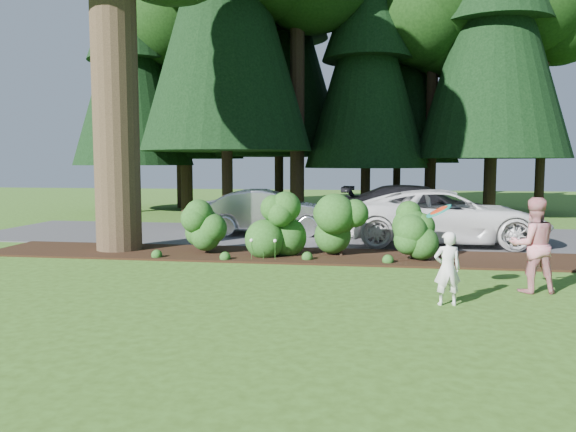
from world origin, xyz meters
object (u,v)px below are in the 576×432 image
object	(u,v)px
car_dark_suv	(420,208)
child	(447,268)
car_silver_wagon	(269,212)
adult	(533,245)
car_white_suv	(446,217)
frisbee	(439,211)

from	to	relation	value
car_dark_suv	child	xyz separation A→B (m)	(-0.35, -10.86, -0.20)
car_silver_wagon	adult	size ratio (longest dim) A/B	2.55
child	car_white_suv	bearing A→B (deg)	-106.23
car_silver_wagon	car_dark_suv	size ratio (longest dim) A/B	0.83
car_silver_wagon	adult	world-z (taller)	adult
car_white_suv	child	size ratio (longest dim) A/B	4.57
car_silver_wagon	car_white_suv	distance (m)	5.86
frisbee	child	bearing A→B (deg)	-71.27
car_white_suv	adult	size ratio (longest dim) A/B	3.24
car_white_suv	car_dark_suv	size ratio (longest dim) A/B	1.05
car_silver_wagon	car_dark_suv	bearing A→B (deg)	-75.59
child	adult	world-z (taller)	adult
car_dark_suv	frisbee	world-z (taller)	frisbee
car_white_suv	adult	bearing A→B (deg)	-172.32
car_white_suv	child	bearing A→B (deg)	172.96
car_dark_suv	frisbee	distance (m)	10.53
car_white_suv	adult	distance (m)	6.13
car_silver_wagon	car_white_suv	size ratio (longest dim) A/B	0.78
adult	car_silver_wagon	bearing A→B (deg)	-57.19
child	adult	bearing A→B (deg)	-153.47
car_white_suv	car_dark_suv	world-z (taller)	car_white_suv
child	car_silver_wagon	bearing A→B (deg)	-70.87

